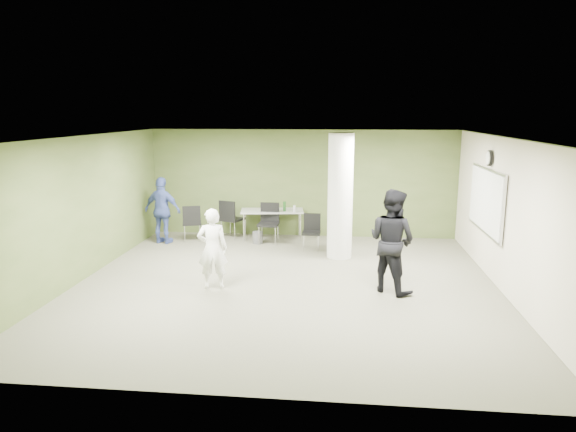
# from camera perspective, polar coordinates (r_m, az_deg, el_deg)

# --- Properties ---
(floor) EXTENTS (8.00, 8.00, 0.00)m
(floor) POSITION_cam_1_polar(r_m,az_deg,el_deg) (9.94, -0.23, -7.58)
(floor) COLOR #515140
(floor) RESTS_ON ground
(ceiling) EXTENTS (8.00, 8.00, 0.00)m
(ceiling) POSITION_cam_1_polar(r_m,az_deg,el_deg) (9.40, -0.24, 8.76)
(ceiling) COLOR white
(ceiling) RESTS_ON wall_back
(wall_back) EXTENTS (8.00, 2.80, 0.02)m
(wall_back) POSITION_cam_1_polar(r_m,az_deg,el_deg) (13.50, 1.62, 3.64)
(wall_back) COLOR #435528
(wall_back) RESTS_ON floor
(wall_left) EXTENTS (0.02, 8.00, 2.80)m
(wall_left) POSITION_cam_1_polar(r_m,az_deg,el_deg) (10.76, -21.92, 0.77)
(wall_left) COLOR #435528
(wall_left) RESTS_ON floor
(wall_right_cream) EXTENTS (0.02, 8.00, 2.80)m
(wall_right_cream) POSITION_cam_1_polar(r_m,az_deg,el_deg) (9.97, 23.27, -0.13)
(wall_right_cream) COLOR beige
(wall_right_cream) RESTS_ON floor
(column) EXTENTS (0.56, 0.56, 2.80)m
(column) POSITION_cam_1_polar(r_m,az_deg,el_deg) (11.49, 5.83, 2.19)
(column) COLOR silver
(column) RESTS_ON floor
(whiteboard) EXTENTS (0.05, 2.30, 1.30)m
(whiteboard) POSITION_cam_1_polar(r_m,az_deg,el_deg) (11.07, 21.13, 1.63)
(whiteboard) COLOR silver
(whiteboard) RESTS_ON wall_right_cream
(wall_clock) EXTENTS (0.06, 0.32, 0.32)m
(wall_clock) POSITION_cam_1_polar(r_m,az_deg,el_deg) (10.96, 21.46, 6.01)
(wall_clock) COLOR black
(wall_clock) RESTS_ON wall_right_cream
(folding_table) EXTENTS (1.68, 0.91, 1.01)m
(folding_table) POSITION_cam_1_polar(r_m,az_deg,el_deg) (13.25, -1.71, 0.45)
(folding_table) COLOR gray
(folding_table) RESTS_ON floor
(wastebasket) EXTENTS (0.26, 0.26, 0.30)m
(wastebasket) POSITION_cam_1_polar(r_m,az_deg,el_deg) (12.90, -3.39, -2.41)
(wastebasket) COLOR #4C4C4C
(wastebasket) RESTS_ON floor
(chair_back_left) EXTENTS (0.58, 0.58, 0.93)m
(chair_back_left) POSITION_cam_1_polar(r_m,az_deg,el_deg) (13.25, -10.64, -0.46)
(chair_back_left) COLOR black
(chair_back_left) RESTS_ON floor
(chair_back_right) EXTENTS (0.65, 0.65, 1.01)m
(chair_back_right) POSITION_cam_1_polar(r_m,az_deg,el_deg) (13.38, -6.44, -0.01)
(chair_back_right) COLOR black
(chair_back_right) RESTS_ON floor
(chair_table_left) EXTENTS (0.51, 0.51, 1.00)m
(chair_table_left) POSITION_cam_1_polar(r_m,az_deg,el_deg) (12.90, -2.12, -0.40)
(chair_table_left) COLOR black
(chair_table_left) RESTS_ON floor
(chair_table_right) EXTENTS (0.43, 0.43, 0.85)m
(chair_table_right) POSITION_cam_1_polar(r_m,az_deg,el_deg) (12.30, 2.65, -1.44)
(chair_table_right) COLOR black
(chair_table_right) RESTS_ON floor
(woman_white) EXTENTS (0.62, 0.47, 1.52)m
(woman_white) POSITION_cam_1_polar(r_m,az_deg,el_deg) (9.63, -8.39, -3.61)
(woman_white) COLOR white
(woman_white) RESTS_ON floor
(man_black) EXTENTS (1.17, 1.14, 1.90)m
(man_black) POSITION_cam_1_polar(r_m,az_deg,el_deg) (9.50, 11.44, -2.73)
(man_black) COLOR black
(man_black) RESTS_ON floor
(man_blue) EXTENTS (1.04, 0.61, 1.67)m
(man_blue) POSITION_cam_1_polar(r_m,az_deg,el_deg) (13.15, -13.76, 0.60)
(man_blue) COLOR #3A4B90
(man_blue) RESTS_ON floor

